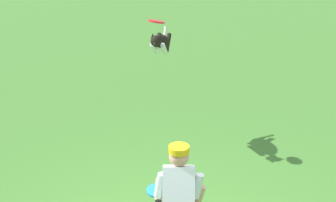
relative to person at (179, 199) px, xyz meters
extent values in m
cube|color=silver|center=(-0.02, 0.03, 0.11)|extent=(0.49, 0.52, 0.58)
cylinder|color=silver|center=(-0.18, -0.08, 0.17)|extent=(0.16, 0.14, 0.29)
cylinder|color=silver|center=(0.17, 0.11, 0.17)|extent=(0.16, 0.14, 0.29)
cylinder|color=tan|center=(0.28, -0.06, -0.01)|extent=(0.21, 0.29, 0.19)
cylinder|color=tan|center=(-0.18, -0.12, 0.01)|extent=(0.17, 0.14, 0.27)
sphere|color=tan|center=(0.03, -0.06, 0.47)|extent=(0.21, 0.21, 0.21)
cylinder|color=gold|center=(0.03, -0.06, 0.56)|extent=(0.22, 0.22, 0.07)
cylinder|color=gold|center=(0.08, -0.14, 0.53)|extent=(0.12, 0.12, 0.02)
ellipsoid|color=black|center=(1.67, -2.50, 0.90)|extent=(0.47, 0.69, 0.44)
ellipsoid|color=white|center=(1.62, -2.35, 0.88)|extent=(0.13, 0.19, 0.16)
sphere|color=black|center=(1.54, -2.13, 1.04)|extent=(0.17, 0.17, 0.17)
cone|color=black|center=(1.51, -2.05, 1.02)|extent=(0.12, 0.12, 0.09)
cone|color=black|center=(1.60, -2.13, 1.11)|extent=(0.06, 0.06, 0.07)
cone|color=black|center=(1.49, -2.17, 1.11)|extent=(0.06, 0.06, 0.07)
cylinder|color=white|center=(1.69, -2.31, 0.86)|extent=(0.18, 0.33, 0.26)
cylinder|color=white|center=(1.54, -2.36, 0.86)|extent=(0.18, 0.33, 0.26)
cylinder|color=black|center=(1.81, -2.64, 0.86)|extent=(0.18, 0.33, 0.26)
cylinder|color=black|center=(1.66, -2.70, 0.86)|extent=(0.18, 0.33, 0.26)
cylinder|color=white|center=(1.80, -2.85, 0.95)|extent=(0.11, 0.20, 0.23)
cylinder|color=red|center=(1.54, -2.15, 1.33)|extent=(0.34, 0.34, 0.08)
cylinder|color=#2893DF|center=(0.35, -0.15, -0.09)|extent=(0.36, 0.36, 0.05)
camera|label=1|loc=(-2.20, 4.11, 2.98)|focal=54.28mm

